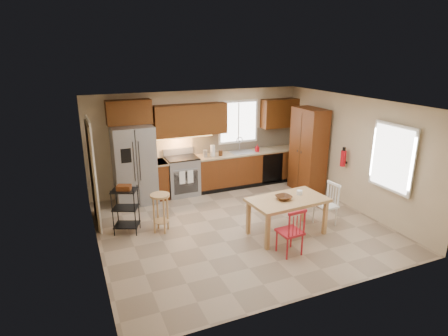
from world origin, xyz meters
TOP-DOWN VIEW (x-y plane):
  - floor at (0.00, 0.00)m, footprint 5.50×5.50m
  - ceiling at (0.00, 0.00)m, footprint 5.50×5.00m
  - wall_back at (0.00, 2.50)m, footprint 5.50×0.02m
  - wall_front at (0.00, -2.50)m, footprint 5.50×0.02m
  - wall_left at (-2.75, 0.00)m, footprint 0.02×5.00m
  - wall_right at (2.75, 0.00)m, footprint 0.02×5.00m
  - refrigerator at (-1.70, 2.12)m, footprint 0.92×0.75m
  - range_stove at (-0.55, 2.19)m, footprint 0.76×0.63m
  - base_cabinet_narrow at (-1.10, 2.20)m, footprint 0.30×0.60m
  - base_cabinet_run at (1.29, 2.20)m, footprint 2.92×0.60m
  - dishwasher at (1.85, 1.91)m, footprint 0.60×0.02m
  - backsplash at (1.29, 2.48)m, footprint 2.92×0.03m
  - upper_over_fridge at (-1.70, 2.33)m, footprint 1.00×0.35m
  - upper_left_block at (-0.25, 2.33)m, footprint 1.80×0.35m
  - upper_right_block at (2.25, 2.33)m, footprint 1.00×0.35m
  - window_back at (1.10, 2.48)m, footprint 1.12×0.04m
  - sink at (1.10, 2.20)m, footprint 0.62×0.46m
  - undercab_glow at (-0.55, 2.30)m, footprint 1.60×0.30m
  - soap_bottle at (1.48, 2.10)m, footprint 0.09×0.09m
  - paper_towel at (0.25, 2.15)m, footprint 0.12×0.12m
  - canister_steel at (0.05, 2.15)m, footprint 0.11×0.11m
  - canister_wood at (0.45, 2.12)m, footprint 0.10×0.10m
  - pantry at (2.43, 1.20)m, footprint 0.50×0.95m
  - fire_extinguisher at (2.63, 0.15)m, footprint 0.12×0.12m
  - window_right at (2.68, -1.15)m, footprint 0.04×1.02m
  - doorway at (-2.67, 1.30)m, footprint 0.04×0.95m
  - dining_table at (0.68, -0.66)m, footprint 1.53×0.93m
  - chair_red at (0.33, -1.31)m, footprint 0.43×0.43m
  - chair_white at (1.63, -0.61)m, footprint 0.43×0.43m
  - table_bowl at (0.59, -0.66)m, footprint 0.32×0.32m
  - table_jar at (1.00, -0.56)m, footprint 0.11×0.11m
  - bar_stool at (-1.53, 0.41)m, footprint 0.48×0.48m
  - utility_cart at (-2.16, 0.64)m, footprint 0.57×0.52m

SIDE VIEW (x-z plane):
  - floor at x=0.00m, z-range 0.00..0.00m
  - dining_table at x=0.68m, z-range 0.00..0.72m
  - bar_stool at x=-1.53m, z-range 0.00..0.78m
  - chair_red at x=0.33m, z-range 0.00..0.87m
  - chair_white at x=1.63m, z-range 0.00..0.87m
  - base_cabinet_narrow at x=-1.10m, z-range 0.00..0.90m
  - base_cabinet_run at x=1.29m, z-range 0.00..0.90m
  - dishwasher at x=1.85m, z-range 0.06..0.84m
  - range_stove at x=-0.55m, z-range 0.00..0.92m
  - utility_cart at x=-2.16m, z-range 0.00..0.93m
  - table_bowl at x=0.59m, z-range 0.69..0.77m
  - table_jar at x=1.00m, z-range 0.70..0.82m
  - sink at x=1.10m, z-range 0.78..0.94m
  - refrigerator at x=-1.70m, z-range 0.00..1.82m
  - canister_wood at x=0.45m, z-range 0.90..1.04m
  - canister_steel at x=0.05m, z-range 0.90..1.08m
  - soap_bottle at x=1.48m, z-range 0.90..1.09m
  - paper_towel at x=0.25m, z-range 0.90..1.18m
  - pantry at x=2.43m, z-range 0.00..2.10m
  - doorway at x=-2.67m, z-range 0.00..2.10m
  - fire_extinguisher at x=2.63m, z-range 0.92..1.28m
  - backsplash at x=1.29m, z-range 0.90..1.45m
  - wall_back at x=0.00m, z-range 0.00..2.50m
  - wall_front at x=0.00m, z-range 0.00..2.50m
  - wall_left at x=-2.75m, z-range 0.00..2.50m
  - wall_right at x=2.75m, z-range 0.00..2.50m
  - undercab_glow at x=-0.55m, z-range 1.43..1.43m
  - window_right at x=2.68m, z-range 0.79..2.11m
  - window_back at x=1.10m, z-range 1.09..2.21m
  - upper_left_block at x=-0.25m, z-range 1.45..2.20m
  - upper_right_block at x=2.25m, z-range 1.45..2.20m
  - upper_over_fridge at x=-1.70m, z-range 1.83..2.38m
  - ceiling at x=0.00m, z-range 2.49..2.51m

